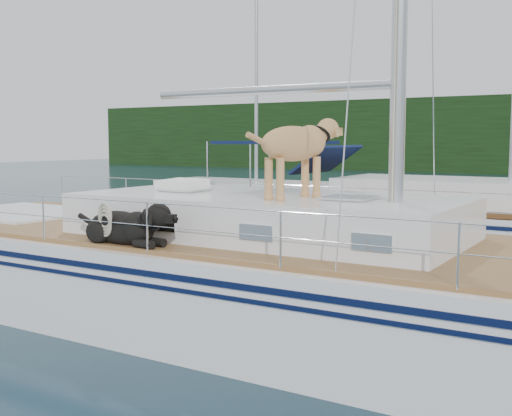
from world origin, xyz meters
The scene contains 4 objects.
ground centered at (0.00, 0.00, 0.00)m, with size 120.00×120.00×0.00m, color black.
main_sailboat centered at (0.10, -0.01, 0.68)m, with size 12.00×3.80×14.01m.
neighbor_sailboat centered at (0.50, 6.54, 0.63)m, with size 11.00×3.50×13.30m.
bg_boat_west centered at (-8.00, 14.00, 0.45)m, with size 8.00×3.00×11.65m.
Camera 1 is at (5.21, -7.43, 2.54)m, focal length 45.00 mm.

